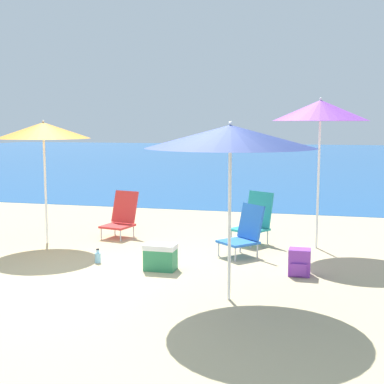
{
  "coord_description": "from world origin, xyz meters",
  "views": [
    {
      "loc": [
        2.21,
        -6.04,
        1.99
      ],
      "look_at": [
        0.31,
        1.39,
        1.0
      ],
      "focal_mm": 50.0,
      "sensor_mm": 36.0,
      "label": 1
    }
  ],
  "objects": [
    {
      "name": "ground_plane",
      "position": [
        0.0,
        0.0,
        0.0
      ],
      "size": [
        60.0,
        60.0,
        0.0
      ],
      "primitive_type": "plane",
      "color": "#C6B284"
    },
    {
      "name": "sea_water",
      "position": [
        0.0,
        25.73,
        0.0
      ],
      "size": [
        60.0,
        40.0,
        0.01
      ],
      "color": "#1E5699",
      "rests_on": "ground"
    },
    {
      "name": "beach_umbrella_orange",
      "position": [
        -2.3,
        1.83,
        1.87
      ],
      "size": [
        1.52,
        1.52,
        2.04
      ],
      "color": "white",
      "rests_on": "ground"
    },
    {
      "name": "beach_umbrella_navy",
      "position": [
        1.16,
        -0.25,
        1.84
      ],
      "size": [
        1.89,
        1.89,
        2.01
      ],
      "color": "white",
      "rests_on": "ground"
    },
    {
      "name": "beach_umbrella_purple",
      "position": [
        2.07,
        2.59,
        2.18
      ],
      "size": [
        1.5,
        1.5,
        2.39
      ],
      "color": "white",
      "rests_on": "ground"
    },
    {
      "name": "beach_chair_blue",
      "position": [
        1.02,
        1.8,
        0.36
      ],
      "size": [
        0.73,
        0.74,
        0.77
      ],
      "rotation": [
        0.0,
        0.0,
        -0.72
      ],
      "color": "silver",
      "rests_on": "ground"
    },
    {
      "name": "beach_chair_teal",
      "position": [
        1.05,
        2.71,
        0.41
      ],
      "size": [
        0.73,
        0.75,
        0.85
      ],
      "rotation": [
        0.0,
        0.0,
        -0.55
      ],
      "color": "silver",
      "rests_on": "ground"
    },
    {
      "name": "beach_chair_red",
      "position": [
        -1.3,
        2.64,
        0.36
      ],
      "size": [
        0.57,
        0.68,
        0.79
      ],
      "rotation": [
        0.0,
        0.0,
        -0.2
      ],
      "color": "silver",
      "rests_on": "ground"
    },
    {
      "name": "backpack_purple",
      "position": [
        1.88,
        0.93,
        0.17
      ],
      "size": [
        0.28,
        0.26,
        0.35
      ],
      "color": "purple",
      "rests_on": "ground"
    },
    {
      "name": "water_bottle",
      "position": [
        -0.95,
        0.87,
        0.08
      ],
      "size": [
        0.09,
        0.09,
        0.2
      ],
      "color": "#8CCCEA",
      "rests_on": "ground"
    },
    {
      "name": "cooler_box",
      "position": [
        0.03,
        0.73,
        0.18
      ],
      "size": [
        0.43,
        0.27,
        0.36
      ],
      "color": "#338C59",
      "rests_on": "ground"
    }
  ]
}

